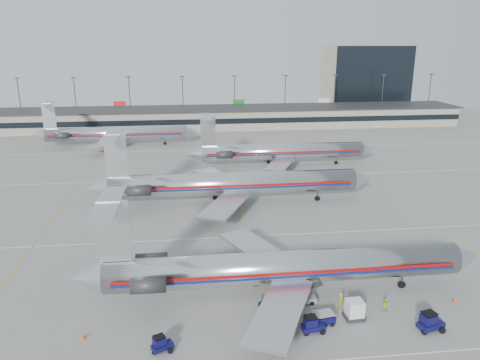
{
  "coord_description": "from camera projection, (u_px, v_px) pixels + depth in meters",
  "views": [
    {
      "loc": [
        -8.42,
        -52.07,
        27.57
      ],
      "look_at": [
        0.48,
        23.43,
        4.5
      ],
      "focal_mm": 35.0,
      "sensor_mm": 36.0,
      "label": 1
    }
  ],
  "objects": [
    {
      "name": "cart_outer",
      "position": [
        323.0,
        318.0,
        46.97
      ],
      "size": [
        2.3,
        1.75,
        1.2
      ],
      "rotation": [
        0.0,
        0.0,
        0.15
      ],
      "color": "#0B0A3A",
      "rests_on": "ground"
    },
    {
      "name": "tug_right",
      "position": [
        430.0,
        322.0,
        45.75
      ],
      "size": [
        2.75,
        1.87,
        2.05
      ],
      "rotation": [
        0.0,
        0.0,
        0.26
      ],
      "color": "#0B0A3A",
      "rests_on": "ground"
    },
    {
      "name": "terminal",
      "position": [
        211.0,
        117.0,
        150.63
      ],
      "size": [
        162.0,
        17.0,
        6.25
      ],
      "color": "gray",
      "rests_on": "ground"
    },
    {
      "name": "belt_loader",
      "position": [
        299.0,
        298.0,
        50.58
      ],
      "size": [
        4.5,
        1.46,
        2.38
      ],
      "rotation": [
        0.0,
        0.0,
        0.02
      ],
      "color": "gray",
      "rests_on": "ground"
    },
    {
      "name": "cone_left",
      "position": [
        83.0,
        336.0,
        44.64
      ],
      "size": [
        0.52,
        0.52,
        0.62
      ],
      "primitive_type": "cone",
      "rotation": [
        0.0,
        0.0,
        0.18
      ],
      "color": "#FD4108",
      "rests_on": "ground"
    },
    {
      "name": "ramp_worker_far",
      "position": [
        386.0,
        306.0,
        48.9
      ],
      "size": [
        0.77,
        0.6,
        1.56
      ],
      "primitive_type": "imported",
      "rotation": [
        0.0,
        0.0,
        -0.02
      ],
      "color": "#86DE14",
      "rests_on": "ground"
    },
    {
      "name": "cart_inner",
      "position": [
        281.0,
        331.0,
        44.91
      ],
      "size": [
        2.55,
        2.21,
        1.21
      ],
      "rotation": [
        0.0,
        0.0,
        -0.42
      ],
      "color": "#0B0A3A",
      "rests_on": "ground"
    },
    {
      "name": "ramp_worker_near",
      "position": [
        341.0,
        301.0,
        49.44
      ],
      "size": [
        0.73,
        0.81,
        1.86
      ],
      "primitive_type": "imported",
      "rotation": [
        0.0,
        0.0,
        1.03
      ],
      "color": "#A7C112",
      "rests_on": "ground"
    },
    {
      "name": "tug_left",
      "position": [
        161.0,
        344.0,
        42.81
      ],
      "size": [
        2.19,
        1.74,
        1.6
      ],
      "rotation": [
        0.0,
        0.0,
        0.45
      ],
      "color": "#0B0A3A",
      "rests_on": "ground"
    },
    {
      "name": "light_mast_row",
      "position": [
        209.0,
        95.0,
        162.38
      ],
      "size": [
        163.6,
        0.4,
        15.28
      ],
      "color": "#38383D",
      "rests_on": "ground"
    },
    {
      "name": "jet_back_row",
      "position": [
        113.0,
        133.0,
        123.96
      ],
      "size": [
        43.07,
        26.5,
        11.78
      ],
      "color": "silver",
      "rests_on": "ground"
    },
    {
      "name": "jet_second_row",
      "position": [
        228.0,
        183.0,
        80.1
      ],
      "size": [
        49.34,
        29.05,
        12.92
      ],
      "color": "silver",
      "rests_on": "ground"
    },
    {
      "name": "jet_third_row",
      "position": [
        279.0,
        151.0,
        104.43
      ],
      "size": [
        42.79,
        26.32,
        11.7
      ],
      "color": "silver",
      "rests_on": "ground"
    },
    {
      "name": "tug_center",
      "position": [
        312.0,
        325.0,
        45.52
      ],
      "size": [
        2.31,
        1.31,
        1.81
      ],
      "rotation": [
        0.0,
        0.0,
        0.09
      ],
      "color": "#0B0A3A",
      "rests_on": "ground"
    },
    {
      "name": "cone_right",
      "position": [
        455.0,
        301.0,
        50.71
      ],
      "size": [
        0.5,
        0.5,
        0.6
      ],
      "primitive_type": "cone",
      "rotation": [
        0.0,
        0.0,
        0.16
      ],
      "color": "#FD4108",
      "rests_on": "ground"
    },
    {
      "name": "distant_building",
      "position": [
        364.0,
        78.0,
        183.39
      ],
      "size": [
        30.0,
        20.0,
        25.0
      ],
      "primitive_type": "cube",
      "color": "tan",
      "rests_on": "ground"
    },
    {
      "name": "uld_container",
      "position": [
        355.0,
        310.0,
        47.68
      ],
      "size": [
        2.05,
        1.74,
        2.08
      ],
      "rotation": [
        0.0,
        0.0,
        0.05
      ],
      "color": "#2D2D30",
      "rests_on": "ground"
    },
    {
      "name": "jet_foreground",
      "position": [
        277.0,
        267.0,
        51.35
      ],
      "size": [
        45.92,
        27.04,
        12.02
      ],
      "color": "silver",
      "rests_on": "ground"
    },
    {
      "name": "ground",
      "position": [
        258.0,
        268.0,
        58.44
      ],
      "size": [
        260.0,
        260.0,
        0.0
      ],
      "primitive_type": "plane",
      "color": "gray",
      "rests_on": "ground"
    },
    {
      "name": "apron_markings",
      "position": [
        248.0,
        236.0,
        67.94
      ],
      "size": [
        160.0,
        0.15,
        0.02
      ],
      "primitive_type": "cube",
      "color": "silver",
      "rests_on": "ground"
    }
  ]
}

